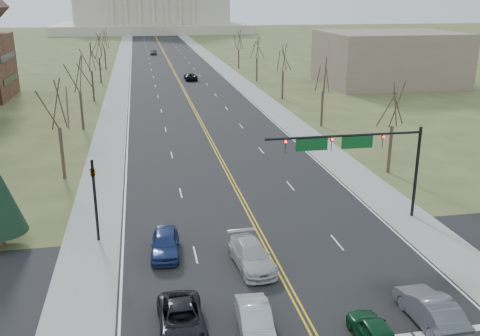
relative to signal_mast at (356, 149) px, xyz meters
name	(u,v)px	position (x,y,z in m)	size (l,w,h in m)	color
ground	(314,335)	(-7.45, -13.50, -5.76)	(600.00, 600.00, 0.00)	#454F27
road	(172,67)	(-7.45, 96.50, -5.76)	(20.00, 380.00, 0.01)	black
cross_road	(283,277)	(-7.45, -7.50, -5.76)	(120.00, 14.00, 0.01)	black
sidewalk_left	(121,68)	(-19.45, 96.50, -5.75)	(4.00, 380.00, 0.03)	gray
sidewalk_right	(220,66)	(4.55, 96.50, -5.75)	(4.00, 380.00, 0.03)	gray
center_line	(172,67)	(-7.45, 96.50, -5.75)	(0.42, 380.00, 0.01)	gold
edge_line_left	(131,68)	(-17.25, 96.50, -5.75)	(0.15, 380.00, 0.01)	silver
edge_line_right	(212,66)	(2.35, 96.50, -5.75)	(0.15, 380.00, 0.01)	silver
stop_bar	(414,335)	(-2.45, -14.50, -5.75)	(9.50, 0.50, 0.01)	silver
capitol	(151,1)	(-7.45, 236.41, 8.44)	(90.00, 60.00, 50.00)	beige
signal_mast	(356,149)	(0.00, 0.00, 0.00)	(12.12, 0.44, 7.20)	black
signal_left	(94,191)	(-18.95, 0.00, -2.05)	(0.32, 0.36, 6.00)	black
tree_r_0	(394,107)	(8.05, 10.50, 0.79)	(3.74, 3.74, 8.50)	#372721
tree_l_0	(57,106)	(-22.95, 14.50, 1.18)	(3.96, 3.96, 9.00)	#372721
tree_r_1	(324,77)	(8.05, 30.50, 0.79)	(3.74, 3.74, 8.50)	#372721
tree_l_1	(79,76)	(-22.95, 34.50, 1.18)	(3.96, 3.96, 9.00)	#372721
tree_r_2	(283,60)	(8.05, 50.50, 0.79)	(3.74, 3.74, 8.50)	#372721
tree_l_2	(91,58)	(-22.95, 54.50, 1.18)	(3.96, 3.96, 9.00)	#372721
tree_r_3	(257,49)	(8.05, 70.50, 0.79)	(3.74, 3.74, 8.50)	#372721
tree_l_3	(98,47)	(-22.95, 74.50, 1.18)	(3.96, 3.96, 9.00)	#372721
tree_r_4	(239,41)	(8.05, 90.50, 0.79)	(3.74, 3.74, 8.50)	#372721
tree_l_4	(104,40)	(-22.95, 94.50, 1.18)	(3.96, 3.96, 9.00)	#372721
bldg_right_mass	(389,58)	(32.55, 62.50, -0.76)	(25.00, 20.00, 10.00)	#786855
car_nb_inner_lead	(374,331)	(-4.77, -14.72, -5.05)	(1.65, 4.09, 1.39)	#0D3C1E
car_nb_outer_lead	(431,310)	(-1.13, -13.66, -4.91)	(1.77, 5.07, 1.67)	#53555B
car_sb_inner_lead	(255,322)	(-10.40, -12.94, -5.00)	(1.60, 4.58, 1.51)	#A4A6AC
car_sb_outer_lead	(181,320)	(-14.06, -11.95, -5.04)	(2.34, 5.08, 1.41)	black
car_sb_inner_second	(252,255)	(-9.07, -5.78, -4.98)	(2.16, 5.31, 1.54)	#B3B3B3
car_sb_outer_second	(165,244)	(-14.40, -3.05, -4.96)	(1.85, 4.61, 1.57)	navy
car_far_nb	(191,76)	(-5.00, 74.67, -5.02)	(2.43, 5.27, 1.46)	black
car_far_sb	(154,52)	(-10.78, 126.68, -4.98)	(1.82, 4.51, 1.54)	#424348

